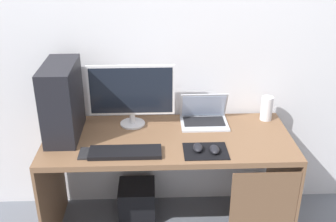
% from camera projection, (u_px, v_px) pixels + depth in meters
% --- Properties ---
extents(wall_back, '(4.00, 0.05, 2.60)m').
position_uv_depth(wall_back, '(166.00, 33.00, 2.62)').
color(wall_back, silver).
rests_on(wall_back, ground_plane).
extents(desk, '(1.55, 0.64, 0.73)m').
position_uv_depth(desk, '(171.00, 157.00, 2.58)').
color(desk, brown).
rests_on(desk, ground_plane).
extents(pc_tower, '(0.19, 0.42, 0.46)m').
position_uv_depth(pc_tower, '(62.00, 101.00, 2.47)').
color(pc_tower, black).
rests_on(pc_tower, desk).
extents(monitor, '(0.56, 0.16, 0.42)m').
position_uv_depth(monitor, '(131.00, 94.00, 2.59)').
color(monitor, silver).
rests_on(monitor, desk).
extents(laptop, '(0.31, 0.23, 0.21)m').
position_uv_depth(laptop, '(204.00, 117.00, 2.69)').
color(laptop, '#B7BCC6').
rests_on(laptop, desk).
extents(speaker, '(0.08, 0.08, 0.17)m').
position_uv_depth(speaker, '(267.00, 108.00, 2.72)').
color(speaker, silver).
rests_on(speaker, desk).
extents(keyboard, '(0.42, 0.14, 0.02)m').
position_uv_depth(keyboard, '(125.00, 152.00, 2.34)').
color(keyboard, black).
rests_on(keyboard, desk).
extents(mousepad, '(0.26, 0.20, 0.00)m').
position_uv_depth(mousepad, '(206.00, 151.00, 2.37)').
color(mousepad, black).
rests_on(mousepad, desk).
extents(mouse_left, '(0.06, 0.10, 0.03)m').
position_uv_depth(mouse_left, '(198.00, 148.00, 2.37)').
color(mouse_left, black).
rests_on(mouse_left, mousepad).
extents(mouse_right, '(0.06, 0.10, 0.03)m').
position_uv_depth(mouse_right, '(215.00, 149.00, 2.35)').
color(mouse_right, black).
rests_on(mouse_right, mousepad).
extents(cell_phone, '(0.07, 0.13, 0.01)m').
position_uv_depth(cell_phone, '(85.00, 153.00, 2.34)').
color(cell_phone, '#232326').
rests_on(cell_phone, desk).
extents(subwoofer, '(0.26, 0.26, 0.26)m').
position_uv_depth(subwoofer, '(137.00, 201.00, 2.91)').
color(subwoofer, black).
rests_on(subwoofer, ground_plane).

